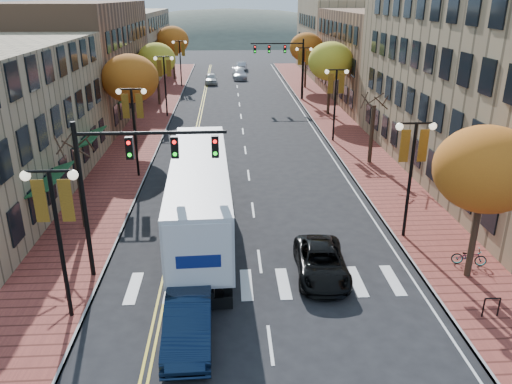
{
  "coord_description": "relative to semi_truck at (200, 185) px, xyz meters",
  "views": [
    {
      "loc": [
        -1.34,
        -16.45,
        11.59
      ],
      "look_at": [
        0.02,
        7.26,
        2.2
      ],
      "focal_mm": 35.0,
      "sensor_mm": 36.0,
      "label": 1
    }
  ],
  "objects": [
    {
      "name": "sidewalk_right",
      "position": [
        11.84,
        24.65,
        -2.35
      ],
      "size": [
        4.0,
        85.0,
        0.15
      ],
      "primitive_type": "cube",
      "color": "brown",
      "rests_on": "ground"
    },
    {
      "name": "sidewalk_left",
      "position": [
        -6.16,
        24.65,
        -2.35
      ],
      "size": [
        4.0,
        85.0,
        0.15
      ],
      "primitive_type": "cube",
      "color": "brown",
      "rests_on": "ground"
    },
    {
      "name": "lamp_left_b",
      "position": [
        -4.66,
        8.15,
        1.87
      ],
      "size": [
        1.96,
        0.36,
        6.05
      ],
      "color": "black",
      "rests_on": "ground"
    },
    {
      "name": "lamp_right_c",
      "position": [
        10.34,
        34.15,
        1.87
      ],
      "size": [
        1.96,
        0.36,
        6.05
      ],
      "color": "black",
      "rests_on": "ground"
    },
    {
      "name": "building_left_mid",
      "position": [
        -14.16,
        28.15,
        3.08
      ],
      "size": [
        12.0,
        24.0,
        11.0
      ],
      "primitive_type": "cube",
      "color": "brown",
      "rests_on": "ground"
    },
    {
      "name": "tree_right_a",
      "position": [
        11.84,
        -5.85,
        2.63
      ],
      "size": [
        4.16,
        4.16,
        6.69
      ],
      "color": "#382619",
      "rests_on": "sidewalk_right"
    },
    {
      "name": "tree_left_d",
      "position": [
        -6.16,
        50.15,
        3.18
      ],
      "size": [
        4.61,
        4.61,
        7.42
      ],
      "color": "#382619",
      "rests_on": "sidewalk_left"
    },
    {
      "name": "building_left_far",
      "position": [
        -14.16,
        53.15,
        2.33
      ],
      "size": [
        12.0,
        26.0,
        9.5
      ],
      "primitive_type": "cube",
      "color": "#9E8966",
      "rests_on": "ground"
    },
    {
      "name": "tree_left_c",
      "position": [
        -6.16,
        32.15,
        2.63
      ],
      "size": [
        4.16,
        4.16,
        6.69
      ],
      "color": "#382619",
      "rests_on": "sidewalk_left"
    },
    {
      "name": "traffic_mast_near",
      "position": [
        -2.63,
        -4.85,
        2.5
      ],
      "size": [
        6.1,
        0.35,
        7.0
      ],
      "color": "black",
      "rests_on": "ground"
    },
    {
      "name": "lamp_right_b",
      "position": [
        10.34,
        16.15,
        1.87
      ],
      "size": [
        1.96,
        0.36,
        6.05
      ],
      "color": "black",
      "rests_on": "ground"
    },
    {
      "name": "black_suv",
      "position": [
        5.47,
        -5.25,
        -1.77
      ],
      "size": [
        2.41,
        4.8,
        1.31
      ],
      "primitive_type": "imported",
      "rotation": [
        0.0,
        0.0,
        -0.05
      ],
      "color": "black",
      "rests_on": "ground"
    },
    {
      "name": "car_far_silver",
      "position": [
        3.34,
        50.65,
        -1.71
      ],
      "size": [
        2.17,
        4.96,
        1.42
      ],
      "primitive_type": "imported",
      "rotation": [
        0.0,
        0.0,
        0.04
      ],
      "color": "#B0B0B8",
      "rests_on": "ground"
    },
    {
      "name": "tree_right_d",
      "position": [
        11.84,
        42.15,
        2.87
      ],
      "size": [
        4.35,
        4.35,
        7.0
      ],
      "color": "#382619",
      "rests_on": "sidewalk_right"
    },
    {
      "name": "car_far_white",
      "position": [
        -0.77,
        46.67,
        -1.7
      ],
      "size": [
        1.82,
        4.28,
        1.44
      ],
      "primitive_type": "imported",
      "rotation": [
        0.0,
        0.0,
        0.03
      ],
      "color": "silver",
      "rests_on": "ground"
    },
    {
      "name": "car_far_oncoming",
      "position": [
        3.98,
        59.86,
        -1.74
      ],
      "size": [
        1.87,
        4.29,
        1.37
      ],
      "primitive_type": "imported",
      "rotation": [
        0.0,
        0.0,
        3.04
      ],
      "color": "#A2A1A9",
      "rests_on": "ground"
    },
    {
      "name": "tree_left_a",
      "position": [
        -6.16,
        0.15,
        -0.17
      ],
      "size": [
        0.28,
        0.28,
        4.2
      ],
      "color": "#382619",
      "rests_on": "sidewalk_left"
    },
    {
      "name": "tree_left_b",
      "position": [
        -6.16,
        16.15,
        3.02
      ],
      "size": [
        4.48,
        4.48,
        7.21
      ],
      "color": "#382619",
      "rests_on": "sidewalk_left"
    },
    {
      "name": "lamp_left_c",
      "position": [
        -4.66,
        26.15,
        1.87
      ],
      "size": [
        1.96,
        0.36,
        6.05
      ],
      "color": "black",
      "rests_on": "ground"
    },
    {
      "name": "building_right_mid",
      "position": [
        21.34,
        34.15,
        2.58
      ],
      "size": [
        15.0,
        24.0,
        10.0
      ],
      "primitive_type": "cube",
      "color": "brown",
      "rests_on": "ground"
    },
    {
      "name": "tree_right_b",
      "position": [
        11.84,
        10.15,
        -0.17
      ],
      "size": [
        0.28,
        0.28,
        4.2
      ],
      "color": "#382619",
      "rests_on": "sidewalk_right"
    },
    {
      "name": "traffic_mast_far",
      "position": [
        8.32,
        34.15,
        2.5
      ],
      "size": [
        6.1,
        0.34,
        7.0
      ],
      "color": "black",
      "rests_on": "ground"
    },
    {
      "name": "lamp_right_a",
      "position": [
        10.34,
        -1.85,
        1.87
      ],
      "size": [
        1.96,
        0.36,
        6.05
      ],
      "color": "black",
      "rests_on": "ground"
    },
    {
      "name": "lamp_left_d",
      "position": [
        -4.66,
        44.15,
        1.87
      ],
      "size": [
        1.96,
        0.36,
        6.05
      ],
      "color": "black",
      "rests_on": "ground"
    },
    {
      "name": "semi_truck",
      "position": [
        0.0,
        0.0,
        0.0
      ],
      "size": [
        3.28,
        16.68,
        4.15
      ],
      "rotation": [
        0.0,
        0.0,
        0.04
      ],
      "color": "black",
      "rests_on": "ground"
    },
    {
      "name": "lamp_left_a",
      "position": [
        -4.66,
        -7.85,
        1.87
      ],
      "size": [
        1.96,
        0.36,
        6.05
      ],
      "color": "black",
      "rests_on": "ground"
    },
    {
      "name": "ground",
      "position": [
        2.84,
        -7.85,
        -2.42
      ],
      "size": [
        200.0,
        200.0,
        0.0
      ],
      "primitive_type": "plane",
      "color": "black",
      "rests_on": "ground"
    },
    {
      "name": "tree_right_c",
      "position": [
        11.84,
        26.15,
        3.02
      ],
      "size": [
        4.48,
        4.48,
        7.21
      ],
      "color": "#382619",
      "rests_on": "sidewalk_right"
    },
    {
      "name": "bicycle",
      "position": [
        12.3,
        -4.95,
        -1.87
      ],
      "size": [
        1.61,
        0.92,
        0.8
      ],
      "primitive_type": "imported",
      "rotation": [
        0.0,
        0.0,
        1.3
      ],
      "color": "gray",
      "rests_on": "sidewalk_right"
    },
    {
      "name": "navy_sedan",
      "position": [
        -0.06,
        -9.37,
        -1.64
      ],
      "size": [
        1.75,
        4.77,
        1.56
      ],
      "primitive_type": "imported",
      "rotation": [
        0.0,
        0.0,
        0.02
      ],
      "color": "black",
      "rests_on": "ground"
    },
    {
      "name": "building_right_far",
      "position": [
        21.34,
        56.15,
        3.08
      ],
      "size": [
        15.0,
        20.0,
        11.0
      ],
      "primitive_type": "cube",
      "color": "#9E8966",
      "rests_on": "ground"
    }
  ]
}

